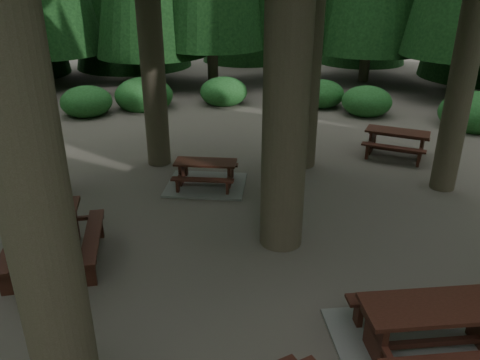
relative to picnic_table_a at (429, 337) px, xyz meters
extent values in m
plane|color=#4E473F|center=(-2.05, 3.14, -0.30)|extent=(80.00, 80.00, 0.00)
cube|color=gray|center=(0.00, 0.00, -0.28)|extent=(2.68, 2.28, 0.05)
cube|color=#33170F|center=(0.00, 0.00, 0.52)|extent=(2.03, 0.92, 0.07)
cube|color=#33170F|center=(0.05, 0.66, 0.19)|extent=(1.99, 0.43, 0.05)
cube|color=#33170F|center=(-0.79, 0.06, 0.09)|extent=(0.14, 0.61, 0.79)
cube|color=#33170F|center=(-0.79, 0.06, 0.16)|extent=(0.21, 1.59, 0.07)
cube|color=#33170F|center=(0.00, 0.00, -0.10)|extent=(1.65, 0.22, 0.09)
cube|color=#33170F|center=(-5.56, 3.34, 0.55)|extent=(0.81, 2.04, 0.07)
cube|color=#33170F|center=(-6.24, 3.33, 0.21)|extent=(0.30, 2.04, 0.06)
cube|color=#33170F|center=(-4.88, 3.34, 0.21)|extent=(0.30, 2.04, 0.06)
cube|color=#33170F|center=(-5.55, 2.52, 0.11)|extent=(0.62, 0.10, 0.81)
cube|color=#33170F|center=(-5.55, 2.52, 0.17)|extent=(1.64, 0.11, 0.07)
cube|color=#33170F|center=(-5.56, 4.15, 0.11)|extent=(0.62, 0.10, 0.81)
cube|color=#33170F|center=(-5.56, 4.15, 0.17)|extent=(1.64, 0.11, 0.07)
cube|color=#33170F|center=(-5.56, 3.34, -0.10)|extent=(0.11, 1.70, 0.09)
cube|color=gray|center=(-2.42, 6.32, -0.28)|extent=(2.33, 2.09, 0.05)
cube|color=#33170F|center=(-2.42, 6.32, 0.34)|extent=(1.64, 0.99, 0.05)
cube|color=#33170F|center=(-2.29, 6.81, 0.08)|extent=(1.54, 0.62, 0.04)
cube|color=#33170F|center=(-2.56, 5.83, 0.08)|extent=(1.54, 0.62, 0.04)
cube|color=#33170F|center=(-3.02, 6.49, 0.00)|extent=(0.19, 0.47, 0.61)
cube|color=#33170F|center=(-3.02, 6.49, 0.06)|extent=(0.40, 1.21, 0.05)
cube|color=#33170F|center=(-1.83, 6.15, 0.00)|extent=(0.19, 0.47, 0.61)
cube|color=#33170F|center=(-1.83, 6.15, 0.06)|extent=(0.40, 1.21, 0.05)
cube|color=#33170F|center=(-2.42, 6.32, -0.15)|extent=(1.25, 0.41, 0.07)
cube|color=#33170F|center=(3.34, 7.46, 0.44)|extent=(1.85, 1.58, 0.06)
cube|color=#33170F|center=(3.68, 7.94, 0.14)|extent=(1.60, 1.22, 0.05)
cube|color=#33170F|center=(3.00, 6.97, 0.14)|extent=(1.60, 1.22, 0.05)
cube|color=#33170F|center=(2.76, 7.87, 0.05)|extent=(0.38, 0.49, 0.71)
cube|color=#33170F|center=(2.76, 7.87, 0.11)|extent=(0.89, 1.22, 0.06)
cube|color=#33170F|center=(3.93, 7.05, 0.05)|extent=(0.38, 0.49, 0.71)
cube|color=#33170F|center=(3.93, 7.05, 0.11)|extent=(0.89, 1.22, 0.06)
cube|color=#33170F|center=(3.34, 7.46, -0.12)|extent=(1.26, 0.91, 0.08)
ellipsoid|color=#1E531C|center=(7.39, 9.59, 0.10)|extent=(2.42, 2.42, 1.49)
ellipsoid|color=#1E531C|center=(4.38, 11.83, 0.10)|extent=(1.90, 1.90, 1.17)
ellipsoid|color=#1E531C|center=(3.09, 13.31, 0.10)|extent=(1.84, 1.84, 1.13)
ellipsoid|color=#1E531C|center=(-0.76, 14.39, 0.10)|extent=(1.95, 1.95, 1.20)
ellipsoid|color=#1E531C|center=(-3.99, 14.35, 0.10)|extent=(2.31, 2.31, 1.42)
ellipsoid|color=#1E531C|center=(-6.15, 13.71, 0.10)|extent=(1.93, 1.93, 1.19)
camera|label=1|loc=(-3.53, -4.54, 4.66)|focal=35.00mm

